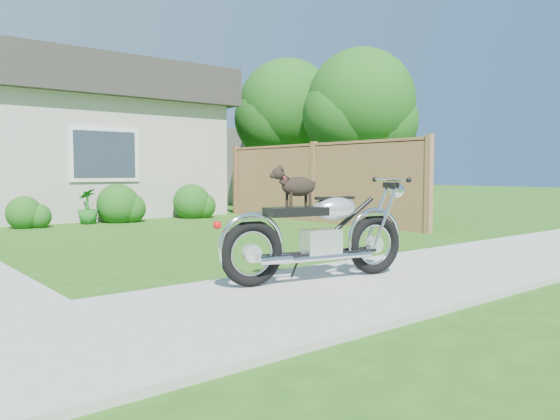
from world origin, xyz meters
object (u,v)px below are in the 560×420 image
object	(u,v)px
tree_near	(366,108)
potted_plant_right	(88,206)
motorcycle_with_dog	(320,231)
fence	(314,182)
tree_far	(292,113)

from	to	relation	value
tree_near	potted_plant_right	size ratio (longest dim) A/B	5.75
tree_near	motorcycle_with_dog	distance (m)	10.18
fence	motorcycle_with_dog	size ratio (longest dim) A/B	3.01
tree_near	tree_far	xyz separation A→B (m)	(-0.18, 3.00, 0.10)
fence	motorcycle_with_dog	distance (m)	7.25
tree_near	motorcycle_with_dog	xyz separation A→B (m)	(-7.65, -6.26, -2.41)
potted_plant_right	motorcycle_with_dog	distance (m)	8.19
tree_far	motorcycle_with_dog	distance (m)	12.16
tree_near	tree_far	bearing A→B (deg)	93.50
fence	tree_near	xyz separation A→B (m)	(2.80, 0.89, 2.03)
fence	tree_far	world-z (taller)	tree_far
tree_far	motorcycle_with_dog	xyz separation A→B (m)	(-7.47, -9.26, -2.51)
tree_near	potted_plant_right	xyz separation A→B (m)	(-7.18, 1.91, -2.57)
fence	tree_far	distance (m)	5.15
tree_near	motorcycle_with_dog	world-z (taller)	tree_near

